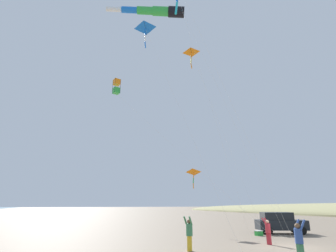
% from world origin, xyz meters
% --- Properties ---
extents(ground_plane, '(600.00, 600.00, 0.00)m').
position_xyz_m(ground_plane, '(0.00, 0.00, 0.00)').
color(ground_plane, '#756654').
extents(parked_car, '(4.68, 3.41, 1.85)m').
position_xyz_m(parked_car, '(-5.43, -6.61, 0.95)').
color(parked_car, black).
rests_on(parked_car, ground_plane).
extents(cooler_box, '(0.62, 0.42, 0.42)m').
position_xyz_m(cooler_box, '(-2.48, -6.04, 0.21)').
color(cooler_box, green).
rests_on(cooler_box, ground_plane).
extents(person_adult_flyer, '(0.48, 0.57, 1.69)m').
position_xyz_m(person_adult_flyer, '(0.51, -1.47, 0.92)').
color(person_adult_flyer, '#B72833').
rests_on(person_adult_flyer, ground_plane).
extents(person_child_green_jacket, '(0.68, 0.66, 1.89)m').
position_xyz_m(person_child_green_jacket, '(6.50, -1.14, 1.03)').
color(person_child_green_jacket, gold).
rests_on(person_child_green_jacket, ground_plane).
extents(person_child_grey_jacket, '(0.56, 0.44, 1.86)m').
position_xyz_m(person_child_grey_jacket, '(3.11, 3.54, 1.01)').
color(person_child_grey_jacket, '#3D7F51').
rests_on(person_child_grey_jacket, ground_plane).
extents(kite_windsock_yellow_midlevel, '(15.20, 3.08, 18.07)m').
position_xyz_m(kite_windsock_yellow_midlevel, '(7.88, -3.56, 17.59)').
color(kite_windsock_yellow_midlevel, black).
rests_on(kite_windsock_yellow_midlevel, ground_plane).
extents(kite_delta_checkered_midright, '(9.03, 2.64, 17.05)m').
position_xyz_m(kite_delta_checkered_midright, '(3.04, -6.85, 16.69)').
color(kite_delta_checkered_midright, orange).
rests_on(kite_delta_checkered_midright, ground_plane).
extents(kite_delta_rainbow_low_near, '(5.11, 4.07, 14.76)m').
position_xyz_m(kite_delta_rainbow_low_near, '(9.21, -1.89, 14.40)').
color(kite_delta_rainbow_low_near, blue).
rests_on(kite_delta_rainbow_low_near, ground_plane).
extents(kite_box_orange_high_right, '(11.91, 4.81, 12.95)m').
position_xyz_m(kite_box_orange_high_right, '(9.97, -7.60, 12.27)').
color(kite_box_orange_high_right, orange).
rests_on(kite_box_orange_high_right, ground_plane).
extents(kite_delta_long_streamer_right, '(4.93, 7.39, 5.99)m').
position_xyz_m(kite_delta_long_streamer_right, '(1.23, -10.53, 5.63)').
color(kite_delta_long_streamer_right, orange).
rests_on(kite_delta_long_streamer_right, ground_plane).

